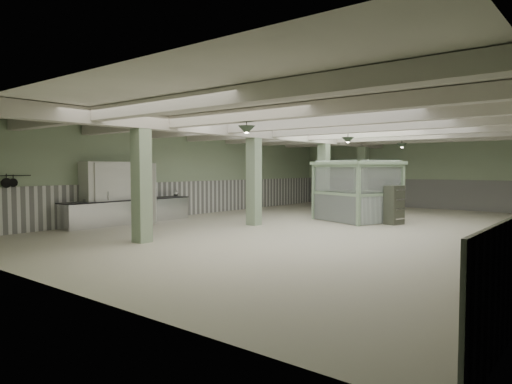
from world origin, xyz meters
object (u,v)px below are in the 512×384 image
Objects in this scene: walkin_cooler at (117,191)px; filing_cabinet at (394,205)px; prep_counter at (129,211)px; guard_booth at (357,180)px.

walkin_cooler reaches higher than filing_cabinet.
guard_booth reaches higher than prep_counter.
guard_booth reaches higher than filing_cabinet.
walkin_cooler is at bearing -100.76° from prep_counter.
filing_cabinet is at bearing 38.34° from walkin_cooler.
guard_booth is at bearing 44.08° from prep_counter.
filing_cabinet is at bearing 36.64° from prep_counter.
filing_cabinet is (7.98, 5.94, 0.26)m from prep_counter.
filing_cabinet is at bearing 14.12° from guard_booth.
prep_counter is at bearing -128.71° from filing_cabinet.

